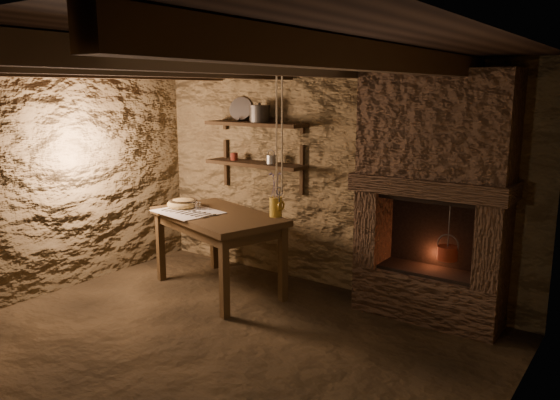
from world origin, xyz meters
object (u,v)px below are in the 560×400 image
Objects in this scene: stoneware_jug at (276,198)px; iron_stockpot at (260,115)px; red_pot at (447,252)px; wooden_bowl at (183,204)px; work_table at (218,249)px.

iron_stockpot reaches higher than stoneware_jug.
red_pot is at bearing -6.60° from stoneware_jug.
iron_stockpot is (0.56, 0.66, 0.96)m from wooden_bowl.
stoneware_jug is at bearing 39.31° from work_table.
iron_stockpot is 2.51m from red_pot.
stoneware_jug is 0.85× the size of red_pot.
work_table is at bearing -166.66° from red_pot.
stoneware_jug is at bearing -170.13° from red_pot.
red_pot is at bearing -3.10° from iron_stockpot.
red_pot is (1.69, 0.29, -0.35)m from stoneware_jug.
stoneware_jug is 1.28× the size of wooden_bowl.
stoneware_jug reaches higher than red_pot.
wooden_bowl is 1.30m from iron_stockpot.
wooden_bowl is 2.83m from red_pot.
wooden_bowl reaches higher than work_table.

